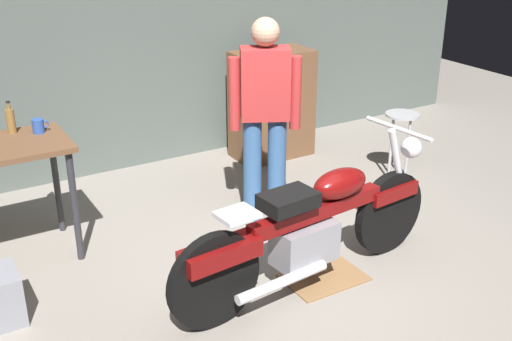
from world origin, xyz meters
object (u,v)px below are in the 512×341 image
(bottle, at_px, (11,120))
(wooden_dresser, at_px, (272,104))
(motorcycle, at_px, (313,226))
(mug_blue_enamel, at_px, (39,126))
(person_standing, at_px, (265,113))
(shop_stool, at_px, (401,128))

(bottle, bearing_deg, wooden_dresser, 12.70)
(wooden_dresser, bearing_deg, bottle, -167.30)
(motorcycle, relative_size, wooden_dresser, 1.99)
(wooden_dresser, xyz_separation_m, mug_blue_enamel, (-2.44, -0.69, 0.40))
(motorcycle, distance_m, person_standing, 1.16)
(motorcycle, xyz_separation_m, bottle, (-1.56, 1.62, 0.55))
(person_standing, distance_m, bottle, 1.90)
(wooden_dresser, bearing_deg, person_standing, -124.32)
(motorcycle, height_order, wooden_dresser, wooden_dresser)
(shop_stool, distance_m, mug_blue_enamel, 3.24)
(motorcycle, height_order, shop_stool, motorcycle)
(shop_stool, xyz_separation_m, wooden_dresser, (-0.74, 1.11, 0.05))
(bottle, bearing_deg, shop_stool, -8.89)
(motorcycle, distance_m, mug_blue_enamel, 2.12)
(wooden_dresser, relative_size, mug_blue_enamel, 9.26)
(motorcycle, distance_m, wooden_dresser, 2.45)
(wooden_dresser, height_order, bottle, bottle)
(shop_stool, bearing_deg, wooden_dresser, 123.66)
(bottle, bearing_deg, motorcycle, -46.13)
(person_standing, distance_m, mug_blue_enamel, 1.71)
(person_standing, distance_m, shop_stool, 1.61)
(motorcycle, relative_size, person_standing, 1.31)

